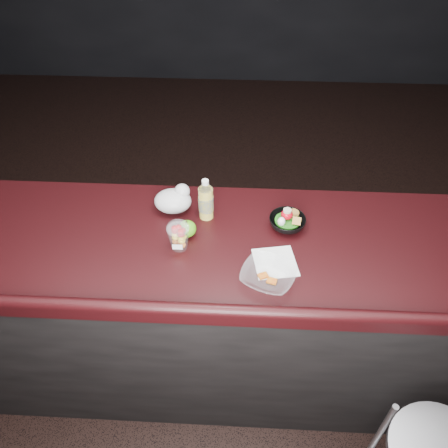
{
  "coord_description": "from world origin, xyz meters",
  "views": [
    {
      "loc": [
        0.08,
        -0.95,
        2.29
      ],
      "look_at": [
        0.01,
        0.32,
        1.1
      ],
      "focal_mm": 35.0,
      "sensor_mm": 36.0,
      "label": 1
    }
  ],
  "objects": [
    {
      "name": "green_apple",
      "position": [
        -0.14,
        0.33,
        1.06
      ],
      "size": [
        0.08,
        0.08,
        0.08
      ],
      "color": "#29880F",
      "rests_on": "counter"
    },
    {
      "name": "ground",
      "position": [
        0.0,
        0.0,
        0.0
      ],
      "size": [
        8.0,
        8.0,
        0.0
      ],
      "primitive_type": "plane",
      "color": "black",
      "rests_on": "ground"
    },
    {
      "name": "plastic_bag",
      "position": [
        -0.21,
        0.49,
        1.07
      ],
      "size": [
        0.16,
        0.13,
        0.12
      ],
      "color": "silver",
      "rests_on": "counter"
    },
    {
      "name": "paper_napkin",
      "position": [
        0.22,
        0.2,
        1.02
      ],
      "size": [
        0.19,
        0.19,
        0.0
      ],
      "primitive_type": "cube",
      "rotation": [
        0.0,
        0.0,
        0.18
      ],
      "color": "white",
      "rests_on": "counter"
    },
    {
      "name": "room_shell",
      "position": [
        0.0,
        0.0,
        1.83
      ],
      "size": [
        8.0,
        8.0,
        8.0
      ],
      "color": "black",
      "rests_on": "ground"
    },
    {
      "name": "counter",
      "position": [
        0.0,
        0.3,
        0.51
      ],
      "size": [
        4.06,
        0.71,
        1.02
      ],
      "color": "black",
      "rests_on": "ground"
    },
    {
      "name": "takeout_bowl",
      "position": [
        0.19,
        0.11,
        1.04
      ],
      "size": [
        0.26,
        0.26,
        0.05
      ],
      "rotation": [
        0.0,
        0.0,
        -0.39
      ],
      "color": "silver",
      "rests_on": "counter"
    },
    {
      "name": "lemonade_bottle",
      "position": [
        -0.07,
        0.45,
        1.1
      ],
      "size": [
        0.06,
        0.06,
        0.2
      ],
      "color": "gold",
      "rests_on": "counter"
    },
    {
      "name": "fruit_cup",
      "position": [
        -0.17,
        0.26,
        1.09
      ],
      "size": [
        0.09,
        0.09,
        0.13
      ],
      "color": "white",
      "rests_on": "counter"
    },
    {
      "name": "snack_bowl",
      "position": [
        0.27,
        0.4,
        1.05
      ],
      "size": [
        0.19,
        0.19,
        0.08
      ],
      "rotation": [
        0.0,
        0.0,
        -0.34
      ],
      "color": "black",
      "rests_on": "counter"
    }
  ]
}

